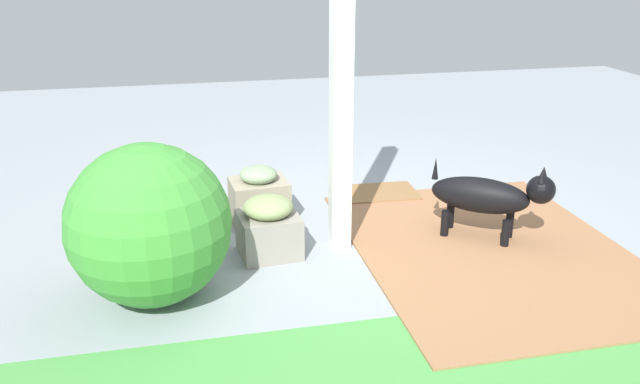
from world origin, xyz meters
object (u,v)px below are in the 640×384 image
at_px(stone_planter_nearest, 259,197).
at_px(terracotta_pot_spiky, 103,211).
at_px(doormat, 381,193).
at_px(stone_planter_near, 269,227).
at_px(dog, 488,196).
at_px(terracotta_pot_broad, 134,185).
at_px(round_shrub, 149,225).
at_px(porch_pillar, 341,87).

relative_size(stone_planter_nearest, terracotta_pot_spiky, 0.79).
height_order(stone_planter_nearest, terracotta_pot_spiky, terracotta_pot_spiky).
bearing_deg(terracotta_pot_spiky, stone_planter_nearest, -169.06).
bearing_deg(terracotta_pot_spiky, doormat, -165.82).
height_order(stone_planter_near, doormat, stone_planter_near).
bearing_deg(dog, terracotta_pot_broad, -22.00).
xyz_separation_m(stone_planter_nearest, dog, (-1.52, 0.68, 0.14)).
bearing_deg(round_shrub, dog, -171.61).
xyz_separation_m(stone_planter_near, terracotta_pot_spiky, (1.09, -0.37, 0.06)).
distance_m(porch_pillar, terracotta_pot_broad, 1.86).
bearing_deg(terracotta_pot_spiky, terracotta_pot_broad, -109.20).
relative_size(stone_planter_near, doormat, 0.71).
xyz_separation_m(terracotta_pot_broad, doormat, (-1.99, -0.03, -0.24)).
relative_size(stone_planter_nearest, stone_planter_near, 1.05).
bearing_deg(terracotta_pot_spiky, dog, 169.81).
bearing_deg(terracotta_pot_broad, round_shrub, 97.04).
height_order(round_shrub, doormat, round_shrub).
bearing_deg(round_shrub, doormat, -143.40).
height_order(porch_pillar, terracotta_pot_spiky, porch_pillar).
bearing_deg(dog, round_shrub, 8.39).
xyz_separation_m(porch_pillar, stone_planter_nearest, (0.48, -0.55, -0.92)).
relative_size(stone_planter_nearest, doormat, 0.74).
height_order(stone_planter_nearest, terracotta_pot_broad, same).
xyz_separation_m(porch_pillar, terracotta_pot_spiky, (1.59, -0.34, -0.85)).
bearing_deg(stone_planter_nearest, terracotta_pot_broad, -18.16).
height_order(porch_pillar, doormat, porch_pillar).
bearing_deg(stone_planter_near, terracotta_pot_broad, -44.26).
bearing_deg(terracotta_pot_broad, terracotta_pot_spiky, 70.80).
xyz_separation_m(dog, doormat, (0.45, -1.02, -0.32)).
bearing_deg(stone_planter_near, porch_pillar, -176.37).
distance_m(stone_planter_nearest, doormat, 1.13).
distance_m(round_shrub, doormat, 2.32).
distance_m(terracotta_pot_spiky, dog, 2.66).
bearing_deg(doormat, round_shrub, 36.60).
relative_size(round_shrub, doormat, 1.59).
xyz_separation_m(terracotta_pot_spiky, doormat, (-2.17, -0.55, -0.25)).
bearing_deg(round_shrub, terracotta_pot_broad, -82.96).
bearing_deg(terracotta_pot_broad, porch_pillar, 148.72).
bearing_deg(doormat, terracotta_pot_spiky, 14.18).
xyz_separation_m(round_shrub, terracotta_pot_spiky, (0.34, -0.81, -0.21)).
bearing_deg(dog, stone_planter_near, -3.74).
relative_size(stone_planter_near, terracotta_pot_spiky, 0.76).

